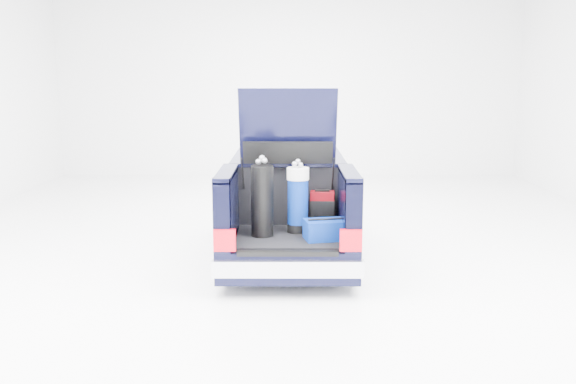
{
  "coord_description": "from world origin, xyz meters",
  "views": [
    {
      "loc": [
        0.02,
        -9.05,
        2.62
      ],
      "look_at": [
        0.0,
        -0.5,
        0.98
      ],
      "focal_mm": 38.0,
      "sensor_mm": 36.0,
      "label": 1
    }
  ],
  "objects_px": {
    "black_golf_bag": "(262,201)",
    "blue_duffel": "(325,230)",
    "car": "(288,204)",
    "red_suitcase": "(322,210)",
    "blue_golf_bag": "(298,199)"
  },
  "relations": [
    {
      "from": "car",
      "to": "black_golf_bag",
      "type": "relative_size",
      "value": 4.55
    },
    {
      "from": "red_suitcase",
      "to": "blue_golf_bag",
      "type": "xyz_separation_m",
      "value": [
        -0.33,
        -0.21,
        0.19
      ]
    },
    {
      "from": "blue_golf_bag",
      "to": "blue_duffel",
      "type": "distance_m",
      "value": 0.59
    },
    {
      "from": "red_suitcase",
      "to": "blue_duffel",
      "type": "bearing_deg",
      "value": -85.29
    },
    {
      "from": "car",
      "to": "red_suitcase",
      "type": "distance_m",
      "value": 1.29
    },
    {
      "from": "black_golf_bag",
      "to": "red_suitcase",
      "type": "bearing_deg",
      "value": 20.09
    },
    {
      "from": "car",
      "to": "blue_golf_bag",
      "type": "distance_m",
      "value": 1.45
    },
    {
      "from": "blue_golf_bag",
      "to": "car",
      "type": "bearing_deg",
      "value": 110.83
    },
    {
      "from": "red_suitcase",
      "to": "black_golf_bag",
      "type": "bearing_deg",
      "value": -147.97
    },
    {
      "from": "black_golf_bag",
      "to": "blue_duffel",
      "type": "relative_size",
      "value": 1.79
    },
    {
      "from": "red_suitcase",
      "to": "blue_duffel",
      "type": "height_order",
      "value": "red_suitcase"
    },
    {
      "from": "red_suitcase",
      "to": "blue_duffel",
      "type": "distance_m",
      "value": 0.59
    },
    {
      "from": "red_suitcase",
      "to": "black_golf_bag",
      "type": "xyz_separation_m",
      "value": [
        -0.78,
        -0.42,
        0.22
      ]
    },
    {
      "from": "blue_golf_bag",
      "to": "blue_duffel",
      "type": "xyz_separation_m",
      "value": [
        0.34,
        -0.37,
        -0.31
      ]
    },
    {
      "from": "car",
      "to": "black_golf_bag",
      "type": "bearing_deg",
      "value": -101.32
    }
  ]
}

